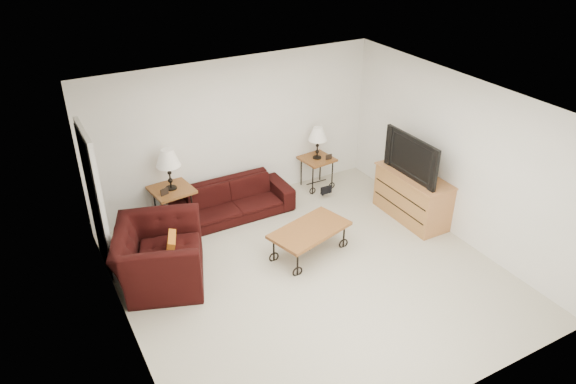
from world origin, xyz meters
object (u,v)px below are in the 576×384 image
object	(u,v)px
lamp_left	(169,170)
lamp_right	(317,143)
armchair	(159,256)
television	(417,156)
sofa	(233,200)
side_table_right	(317,173)
backpack	(323,186)
coffee_table	(309,241)
tv_stand	(412,196)
side_table_left	(174,207)

from	to	relation	value
lamp_left	lamp_right	world-z (taller)	lamp_left
armchair	television	distance (m)	4.16
sofa	side_table_right	bearing A→B (deg)	5.96
backpack	television	bearing A→B (deg)	-45.79
lamp_right	side_table_right	bearing A→B (deg)	0.00
lamp_right	lamp_left	bearing A→B (deg)	180.00
side_table_right	coffee_table	world-z (taller)	side_table_right
tv_stand	backpack	world-z (taller)	tv_stand
lamp_right	armchair	size ratio (longest dim) A/B	0.45
coffee_table	television	world-z (taller)	television
tv_stand	backpack	distance (m)	1.59
coffee_table	tv_stand	distance (m)	2.01
armchair	backpack	xyz separation A→B (m)	(3.22, 0.96, -0.22)
armchair	television	bearing A→B (deg)	-74.95
sofa	coffee_table	bearing A→B (deg)	-70.63
side_table_left	armchair	xyz separation A→B (m)	(-0.62, -1.30, 0.08)
side_table_left	lamp_left	world-z (taller)	lamp_left
lamp_left	armchair	bearing A→B (deg)	-115.38
lamp_left	tv_stand	size ratio (longest dim) A/B	0.51
tv_stand	television	size ratio (longest dim) A/B	1.12
lamp_left	backpack	bearing A→B (deg)	-7.38
sofa	armchair	xyz separation A→B (m)	(-1.56, -1.12, 0.13)
armchair	tv_stand	world-z (taller)	armchair
coffee_table	armchair	size ratio (longest dim) A/B	0.92
armchair	sofa	bearing A→B (deg)	-34.52
sofa	backpack	distance (m)	1.66
armchair	lamp_right	bearing A→B (deg)	-48.55
side_table_left	television	xyz separation A→B (m)	(3.47, -1.65, 0.80)
lamp_left	armchair	size ratio (longest dim) A/B	0.52
tv_stand	coffee_table	bearing A→B (deg)	-177.46
television	backpack	distance (m)	1.82
lamp_left	coffee_table	size ratio (longest dim) A/B	0.57
coffee_table	side_table_right	bearing A→B (deg)	55.78
television	backpack	size ratio (longest dim) A/B	2.93
lamp_left	armchair	xyz separation A→B (m)	(-0.62, -1.30, -0.58)
coffee_table	armchair	distance (m)	2.16
sofa	television	world-z (taller)	television
side_table_left	television	distance (m)	3.92
tv_stand	backpack	bearing A→B (deg)	124.21
armchair	lamp_left	bearing A→B (deg)	-5.45
lamp_right	television	bearing A→B (deg)	-64.14
side_table_left	backpack	bearing A→B (deg)	-7.38
side_table_left	backpack	distance (m)	2.63
television	lamp_right	bearing A→B (deg)	-154.14
side_table_left	side_table_right	size ratio (longest dim) A/B	1.14
lamp_right	tv_stand	world-z (taller)	lamp_right
side_table_right	armchair	distance (m)	3.54
side_table_right	television	xyz separation A→B (m)	(0.80, -1.65, 0.84)
armchair	backpack	distance (m)	3.36
sofa	lamp_left	distance (m)	1.20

